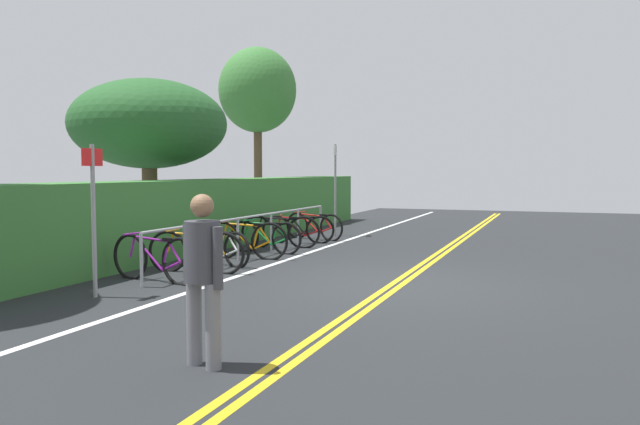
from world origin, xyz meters
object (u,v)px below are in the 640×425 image
object	(u,v)px
bike_rack	(255,225)
bicycle_3	(246,240)
sign_post_near	(93,205)
pedestrian	(203,269)
bicycle_0	(155,259)
bicycle_1	(196,252)
sign_post_far	(335,181)
tree_mid	(149,125)
bicycle_2	(217,247)
tree_far_right	(258,91)
bicycle_7	(314,226)
bicycle_4	(265,237)
bicycle_5	(281,232)
bicycle_6	(298,229)

from	to	relation	value
bike_rack	bicycle_3	size ratio (longest dim) A/B	4.35
bicycle_3	sign_post_near	distance (m)	4.22
pedestrian	bicycle_0	bearing A→B (deg)	40.99
bicycle_0	pedestrian	world-z (taller)	pedestrian
bicycle_1	pedestrian	xyz separation A→B (m)	(-4.45, -2.88, 0.52)
sign_post_far	tree_mid	size ratio (longest dim) A/B	0.64
sign_post_near	bicycle_2	bearing A→B (deg)	-1.13
tree_far_right	bicycle_7	bearing A→B (deg)	-138.32
bicycle_7	sign_post_far	bearing A→B (deg)	-11.46
bicycle_2	pedestrian	distance (m)	6.17
bicycle_4	sign_post_far	bearing A→B (deg)	-3.27
bicycle_7	sign_post_near	size ratio (longest dim) A/B	0.82
bike_rack	bicycle_5	bearing A→B (deg)	2.11
bicycle_5	sign_post_near	xyz separation A→B (m)	(-6.01, 0.09, 0.92)
bike_rack	bicycle_1	world-z (taller)	bike_rack
bike_rack	bicycle_5	world-z (taller)	bike_rack
bicycle_0	bicycle_1	world-z (taller)	bicycle_0
bicycle_1	tree_far_right	world-z (taller)	tree_far_right
bike_rack	sign_post_near	world-z (taller)	sign_post_near
bicycle_6	pedestrian	xyz separation A→B (m)	(-9.11, -2.92, 0.55)
bike_rack	bicycle_3	xyz separation A→B (m)	(-0.53, -0.06, -0.26)
bicycle_4	tree_far_right	xyz separation A→B (m)	(6.85, 3.59, 4.04)
bicycle_2	bicycle_3	bearing A→B (deg)	-8.53
bicycle_0	bicycle_2	bearing A→B (deg)	-0.37
bicycle_4	bicycle_7	distance (m)	2.81
tree_mid	bicycle_0	bearing A→B (deg)	-143.20
bicycle_1	sign_post_near	world-z (taller)	sign_post_near
bicycle_4	bicycle_7	world-z (taller)	bicycle_4
bicycle_1	bicycle_7	size ratio (longest dim) A/B	1.04
bike_rack	bicycle_4	xyz separation A→B (m)	(0.42, -0.03, -0.29)
bicycle_5	sign_post_near	bearing A→B (deg)	179.12
bicycle_7	sign_post_near	distance (m)	7.93
bicycle_3	pedestrian	xyz separation A→B (m)	(-6.26, -2.86, 0.51)
bicycle_1	tree_mid	xyz separation A→B (m)	(2.74, 2.92, 2.43)
sign_post_far	tree_far_right	world-z (taller)	tree_far_right
bicycle_4	tree_mid	bearing A→B (deg)	90.32
bicycle_0	bicycle_5	size ratio (longest dim) A/B	1.02
bicycle_3	bicycle_5	distance (m)	1.90
sign_post_near	tree_far_right	distance (m)	12.78
bicycle_7	tree_far_right	bearing A→B (deg)	41.68
bicycle_6	pedestrian	world-z (taller)	pedestrian
bicycle_3	tree_far_right	distance (m)	9.49
bicycle_6	bicycle_1	bearing A→B (deg)	-179.44
bicycle_3	bicycle_6	distance (m)	2.85
bike_rack	bicycle_6	xyz separation A→B (m)	(2.32, 0.01, -0.30)
bike_rack	bicycle_7	xyz separation A→B (m)	(3.23, -0.04, -0.29)
bicycle_5	bicycle_6	size ratio (longest dim) A/B	1.07
bicycle_1	bicycle_3	distance (m)	1.81
bicycle_5	tree_far_right	bearing A→B (deg)	30.73
bike_rack	bicycle_6	bearing A→B (deg)	0.29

